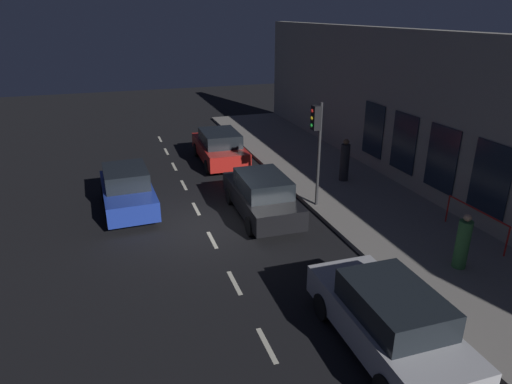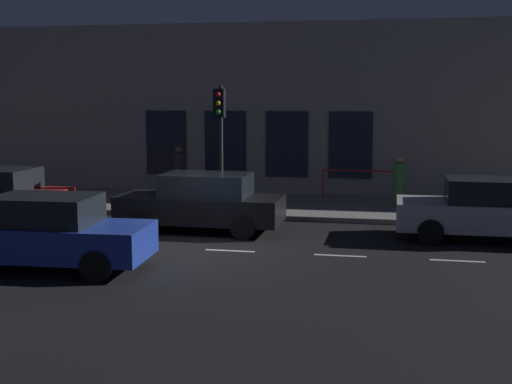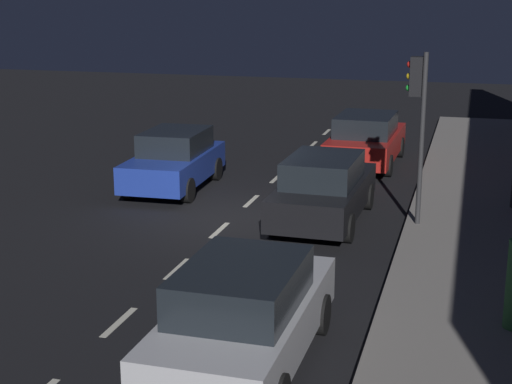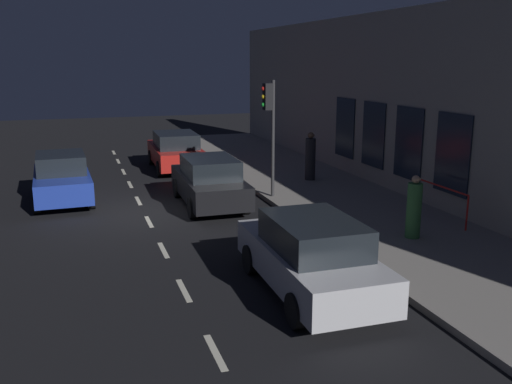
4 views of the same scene
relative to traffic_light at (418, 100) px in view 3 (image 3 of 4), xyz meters
name	(u,v)px [view 3 (image 3 of 4)]	position (x,y,z in m)	size (l,w,h in m)	color
ground_plane	(233,218)	(-4.13, -0.25, -2.93)	(60.00, 60.00, 0.00)	black
sidewalk	(510,237)	(2.12, -0.25, -2.85)	(4.50, 32.00, 0.15)	gray
lane_centre_line	(219,230)	(-4.13, -1.25, -2.93)	(0.12, 27.20, 0.01)	beige
traffic_light	(418,100)	(0.00, 0.00, 0.00)	(0.45, 0.32, 3.80)	#2D2D30
parked_car_0	(366,139)	(-1.93, 6.42, -2.14)	(2.04, 4.62, 1.58)	red
parked_car_1	(324,189)	(-2.02, 0.01, -2.14)	(1.90, 4.45, 1.58)	black
parked_car_2	(244,315)	(-1.74, -7.36, -2.14)	(1.89, 4.37, 1.58)	#B7B7BC
parked_car_3	(174,160)	(-6.49, 2.06, -2.14)	(1.92, 4.10, 1.58)	#1E389E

